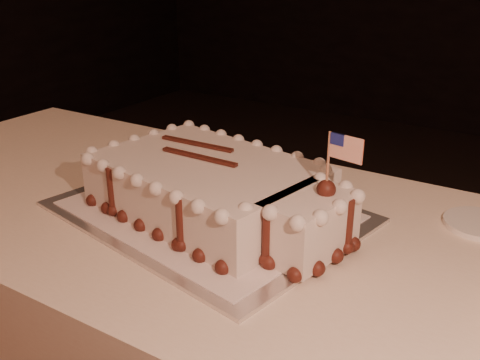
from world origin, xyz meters
The scene contains 4 objects.
cake_board centered at (-0.24, 0.59, 0.75)m, with size 0.60×0.45×0.01m, color beige.
doily centered at (-0.24, 0.59, 0.76)m, with size 0.53×0.41×0.00m, color silver.
sheet_cake centered at (-0.21, 0.59, 0.81)m, with size 0.59×0.40×0.22m.
side_plate centered at (0.26, 0.83, 0.76)m, with size 0.14×0.14×0.01m, color silver.
Camera 1 is at (0.35, -0.22, 1.25)m, focal length 40.00 mm.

